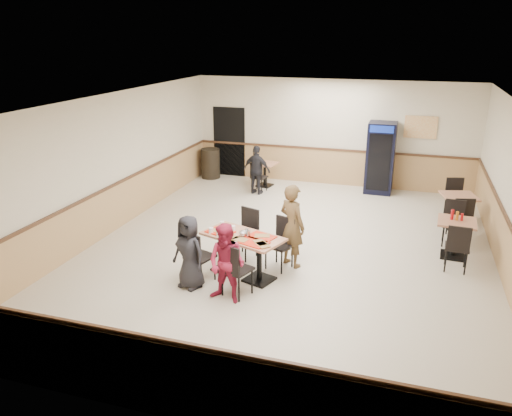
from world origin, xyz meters
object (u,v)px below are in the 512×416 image
(main_table, at_px, (243,249))
(pepsi_cooler, at_px, (380,158))
(side_table_near, at_px, (455,233))
(lone_diner, at_px, (257,170))
(back_table, at_px, (265,171))
(diner_woman_left, at_px, (189,252))
(diner_man_opposite, at_px, (292,226))
(diner_woman_right, at_px, (227,264))
(trash_bin, at_px, (211,163))
(side_table_far, at_px, (458,206))

(main_table, xyz_separation_m, pepsi_cooler, (1.96, 5.92, 0.45))
(main_table, distance_m, side_table_near, 4.21)
(lone_diner, bearing_deg, back_table, -80.46)
(main_table, distance_m, lone_diner, 4.90)
(main_table, distance_m, diner_woman_left, 1.01)
(diner_man_opposite, relative_size, pepsi_cooler, 0.82)
(diner_woman_left, height_order, lone_diner, lone_diner)
(diner_woman_right, bearing_deg, back_table, 110.89)
(pepsi_cooler, bearing_deg, main_table, -107.63)
(diner_man_opposite, xyz_separation_m, trash_bin, (-3.78, 5.19, -0.35))
(diner_woman_right, bearing_deg, diner_man_opposite, 77.16)
(lone_diner, distance_m, side_table_far, 5.18)
(side_table_near, height_order, pepsi_cooler, pepsi_cooler)
(side_table_far, xyz_separation_m, pepsi_cooler, (-1.90, 2.22, 0.46))
(lone_diner, xyz_separation_m, side_table_far, (5.07, -1.05, -0.16))
(lone_diner, height_order, pepsi_cooler, pepsi_cooler)
(main_table, bearing_deg, diner_woman_right, -67.62)
(diner_woman_right, xyz_separation_m, trash_bin, (-3.09, 6.83, -0.23))
(pepsi_cooler, xyz_separation_m, trash_bin, (-5.00, -0.04, -0.52))
(diner_woman_left, xyz_separation_m, pepsi_cooler, (2.69, 6.60, 0.32))
(pepsi_cooler, bearing_deg, side_table_near, -65.24)
(side_table_far, distance_m, trash_bin, 7.23)
(lone_diner, height_order, side_table_near, lone_diner)
(diner_man_opposite, height_order, trash_bin, diner_man_opposite)
(diner_woman_left, relative_size, back_table, 1.77)
(main_table, distance_m, pepsi_cooler, 6.25)
(main_table, height_order, lone_diner, lone_diner)
(main_table, distance_m, diner_man_opposite, 1.04)
(main_table, relative_size, diner_man_opposite, 1.01)
(diner_man_opposite, xyz_separation_m, side_table_far, (3.12, 3.01, -0.29))
(back_table, bearing_deg, diner_woman_right, -78.94)
(diner_woman_right, bearing_deg, main_table, 102.91)
(lone_diner, xyz_separation_m, pepsi_cooler, (3.17, 1.17, 0.30))
(back_table, xyz_separation_m, pepsi_cooler, (3.17, 0.39, 0.52))
(diner_man_opposite, distance_m, back_table, 5.23)
(back_table, height_order, trash_bin, trash_bin)
(main_table, height_order, side_table_far, main_table)
(side_table_far, distance_m, pepsi_cooler, 2.96)
(lone_diner, xyz_separation_m, side_table_near, (4.92, -2.75, -0.17))
(diner_woman_right, relative_size, trash_bin, 1.51)
(pepsi_cooler, height_order, trash_bin, pepsi_cooler)
(diner_woman_right, relative_size, side_table_far, 1.54)
(side_table_far, bearing_deg, diner_man_opposite, -136.02)
(diner_woman_right, height_order, side_table_near, diner_woman_right)
(diner_woman_left, height_order, back_table, diner_woman_left)
(side_table_near, distance_m, pepsi_cooler, 4.32)
(side_table_near, bearing_deg, back_table, 144.38)
(trash_bin, bearing_deg, main_table, -62.65)
(pepsi_cooler, bearing_deg, diner_woman_left, -111.53)
(diner_man_opposite, height_order, side_table_near, diner_man_opposite)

